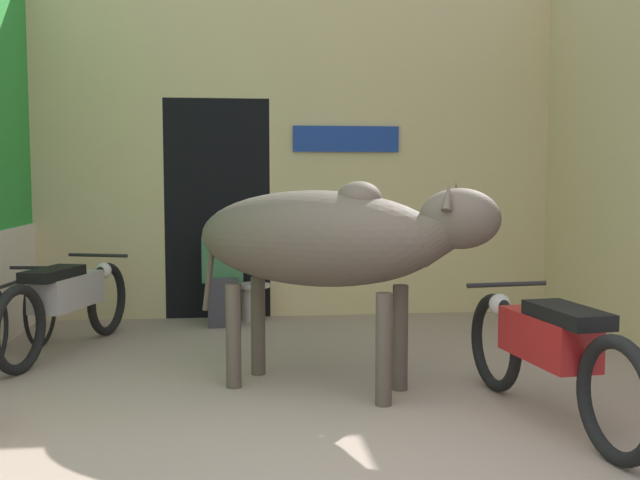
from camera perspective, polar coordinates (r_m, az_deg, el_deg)
ground_plane at (r=3.93m, az=4.09°, el=-17.79°), size 30.00×30.00×0.00m
wall_back_with_doorway at (r=8.27m, az=-3.80°, el=5.53°), size 5.54×0.93×3.67m
cow at (r=5.22m, az=0.78°, el=0.03°), size 2.17×1.50×1.49m
motorcycle_near at (r=4.84m, az=16.96°, el=-7.95°), size 0.58×2.08×0.80m
motorcycle_far at (r=6.78m, az=-18.71°, el=-4.31°), size 0.80×2.07×0.80m
bicycle at (r=6.64m, az=-22.15°, el=-5.41°), size 0.44×1.76×0.73m
shopkeeper_seated at (r=7.67m, az=-7.43°, el=-2.27°), size 0.42×0.33×1.10m
plastic_stool at (r=7.93m, az=-5.12°, el=-4.62°), size 0.36×0.36×0.39m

